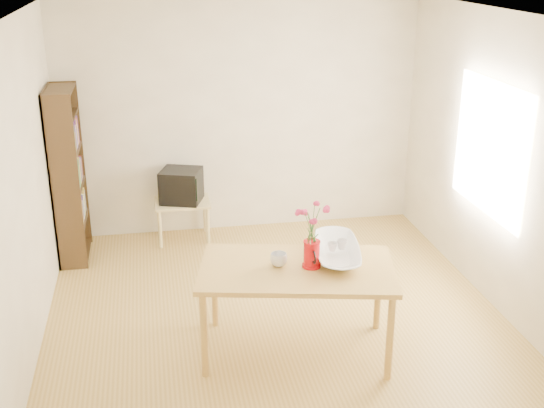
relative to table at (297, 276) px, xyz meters
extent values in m
plane|color=#AA843C|center=(-0.06, 0.45, -0.68)|extent=(4.50, 4.50, 0.00)
plane|color=white|center=(-0.06, 0.45, 1.92)|extent=(4.50, 4.50, 0.00)
plane|color=beige|center=(-0.06, 2.70, 0.62)|extent=(4.00, 0.00, 4.00)
plane|color=beige|center=(-0.06, -1.80, 0.62)|extent=(4.00, 0.00, 4.00)
plane|color=beige|center=(-2.06, 0.45, 0.62)|extent=(0.00, 4.50, 4.50)
plane|color=beige|center=(1.94, 0.45, 0.62)|extent=(0.00, 4.50, 4.50)
plane|color=white|center=(1.92, 0.75, 0.72)|extent=(0.00, 1.30, 1.30)
cube|color=#C09241|center=(0.00, 0.00, 0.05)|extent=(1.66, 1.16, 0.04)
cylinder|color=#C09241|center=(-0.76, -0.22, -0.32)|extent=(0.06, 0.06, 0.71)
cylinder|color=#C09241|center=(0.60, -0.51, -0.32)|extent=(0.06, 0.06, 0.71)
cylinder|color=#C09241|center=(-0.60, 0.51, -0.32)|extent=(0.06, 0.06, 0.71)
cylinder|color=#C09241|center=(0.76, 0.22, -0.32)|extent=(0.06, 0.06, 0.71)
cube|color=#D6BE78|center=(-0.76, 2.42, -0.23)|extent=(0.60, 0.45, 0.03)
cylinder|color=#D6BE78|center=(-1.02, 2.24, -0.46)|extent=(0.04, 0.04, 0.43)
cylinder|color=#D6BE78|center=(-0.50, 2.24, -0.46)|extent=(0.04, 0.04, 0.43)
cylinder|color=#D6BE78|center=(-1.02, 2.61, -0.46)|extent=(0.04, 0.04, 0.43)
cylinder|color=#D6BE78|center=(-0.50, 2.61, -0.46)|extent=(0.04, 0.04, 0.43)
cube|color=#312010|center=(-1.91, 1.87, 0.22)|extent=(0.28, 0.02, 1.80)
cube|color=#312010|center=(-1.91, 2.54, 0.22)|extent=(0.28, 0.03, 1.80)
cube|color=#312010|center=(-2.04, 2.20, 0.22)|extent=(0.02, 0.70, 1.80)
cube|color=#312010|center=(-1.91, 2.20, -0.64)|extent=(0.27, 0.65, 0.02)
cube|color=#312010|center=(-1.91, 2.20, -0.28)|extent=(0.27, 0.65, 0.02)
cube|color=#312010|center=(-1.91, 2.20, 0.10)|extent=(0.27, 0.65, 0.02)
cube|color=#312010|center=(-1.91, 2.20, 0.48)|extent=(0.27, 0.65, 0.02)
cube|color=#312010|center=(-1.91, 2.20, 0.84)|extent=(0.27, 0.65, 0.02)
cube|color=#312010|center=(-1.91, 2.20, 1.10)|extent=(0.27, 0.65, 0.02)
cylinder|color=red|center=(0.11, -0.01, 0.18)|extent=(0.13, 0.13, 0.21)
cylinder|color=red|center=(0.11, -0.01, 0.09)|extent=(0.15, 0.15, 0.02)
cylinder|color=red|center=(0.11, -0.01, 0.29)|extent=(0.13, 0.13, 0.01)
cone|color=red|center=(0.11, -0.07, 0.26)|extent=(0.04, 0.07, 0.06)
torus|color=black|center=(0.11, 0.07, 0.19)|extent=(0.02, 0.10, 0.10)
imported|color=white|center=(-0.13, 0.05, 0.13)|extent=(0.16, 0.16, 0.11)
imported|color=white|center=(0.36, 0.15, 0.33)|extent=(0.62, 0.62, 0.51)
imported|color=white|center=(0.32, 0.15, 0.28)|extent=(0.08, 0.08, 0.06)
imported|color=white|center=(0.41, 0.17, 0.28)|extent=(0.09, 0.09, 0.07)
cube|color=black|center=(-0.76, 2.42, -0.03)|extent=(0.51, 0.49, 0.36)
cube|color=black|center=(-0.76, 2.49, -0.01)|extent=(0.34, 0.29, 0.25)
cube|color=black|center=(-0.76, 2.23, -0.01)|extent=(0.31, 0.11, 0.25)
camera|label=1|loc=(-1.06, -4.67, 2.41)|focal=45.00mm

